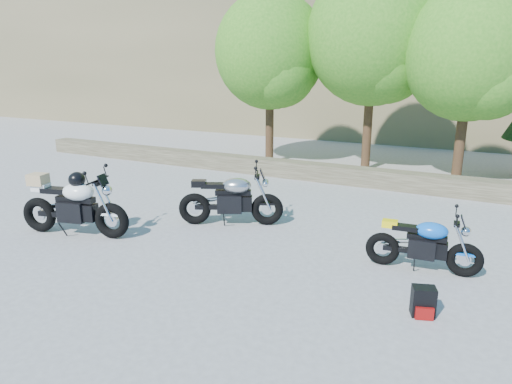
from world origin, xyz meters
TOP-DOWN VIEW (x-y plane):
  - ground at (0.00, 0.00)m, footprint 90.00×90.00m
  - stone_wall at (0.00, 5.50)m, footprint 22.00×0.55m
  - hillside at (3.00, 28.00)m, footprint 80.00×30.00m
  - tree_decid_left at (-2.39, 7.14)m, footprint 3.67×3.67m
  - tree_decid_mid at (0.91, 7.54)m, footprint 4.08×4.08m
  - tree_decid_right at (3.71, 6.94)m, footprint 3.54×3.54m
  - silver_bike at (-0.32, 0.88)m, footprint 2.07×1.13m
  - white_bike at (-2.76, -1.11)m, footprint 2.31×0.88m
  - blue_bike at (3.62, 0.34)m, footprint 1.84×0.58m
  - backpack at (3.84, -1.15)m, footprint 0.36×0.33m

SIDE VIEW (x-z plane):
  - ground at x=0.00m, z-range 0.00..0.00m
  - backpack at x=3.84m, z-range -0.01..0.40m
  - stone_wall at x=0.00m, z-range 0.00..0.50m
  - blue_bike at x=3.62m, z-range -0.01..0.91m
  - silver_bike at x=-0.32m, z-range -0.01..1.10m
  - white_bike at x=-2.76m, z-range -0.01..1.28m
  - tree_decid_right at x=3.71m, z-range 0.79..6.20m
  - tree_decid_left at x=-2.39m, z-range 0.83..6.44m
  - tree_decid_mid at x=0.91m, z-range 0.92..7.16m
  - hillside at x=3.00m, z-range 0.00..15.00m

